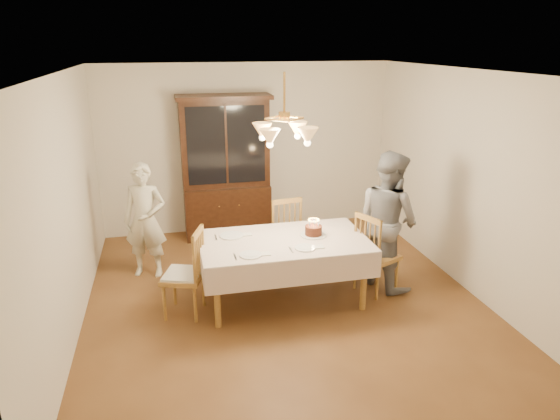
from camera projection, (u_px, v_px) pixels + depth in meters
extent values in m
plane|color=brown|center=(284.00, 299.00, 5.90)|extent=(5.00, 5.00, 0.00)
plane|color=white|center=(284.00, 72.00, 5.06)|extent=(5.00, 5.00, 0.00)
plane|color=beige|center=(247.00, 149.00, 7.78)|extent=(4.50, 0.00, 4.50)
plane|color=beige|center=(375.00, 306.00, 3.17)|extent=(4.50, 0.00, 4.50)
plane|color=beige|center=(66.00, 209.00, 5.00)|extent=(0.00, 5.00, 5.00)
plane|color=beige|center=(467.00, 182.00, 5.96)|extent=(0.00, 5.00, 5.00)
cube|color=olive|center=(284.00, 242.00, 5.66)|extent=(1.80, 1.00, 0.04)
cube|color=silver|center=(284.00, 240.00, 5.66)|extent=(1.90, 1.10, 0.01)
cylinder|color=olive|center=(217.00, 297.00, 5.22)|extent=(0.07, 0.07, 0.71)
cylinder|color=olive|center=(364.00, 281.00, 5.57)|extent=(0.07, 0.07, 0.71)
cylinder|color=olive|center=(210.00, 264.00, 6.00)|extent=(0.07, 0.07, 0.71)
cylinder|color=olive|center=(339.00, 251.00, 6.35)|extent=(0.07, 0.07, 0.71)
cube|color=black|center=(227.00, 210.00, 7.75)|extent=(1.30, 0.50, 0.80)
cube|color=black|center=(225.00, 143.00, 7.45)|extent=(1.30, 0.40, 1.30)
cube|color=black|center=(226.00, 145.00, 7.27)|extent=(1.14, 0.01, 1.14)
cube|color=black|center=(223.00, 97.00, 7.19)|extent=(1.38, 0.54, 0.06)
cube|color=olive|center=(282.00, 234.00, 6.66)|extent=(0.49, 0.47, 0.05)
cube|color=olive|center=(287.00, 201.00, 6.32)|extent=(0.40, 0.09, 0.06)
cylinder|color=olive|center=(289.00, 244.00, 6.95)|extent=(0.04, 0.04, 0.43)
cylinder|color=olive|center=(265.00, 247.00, 6.83)|extent=(0.04, 0.04, 0.43)
cylinder|color=olive|center=(299.00, 253.00, 6.64)|extent=(0.04, 0.04, 0.43)
cylinder|color=olive|center=(273.00, 257.00, 6.53)|extent=(0.04, 0.04, 0.43)
cube|color=olive|center=(183.00, 277.00, 5.46)|extent=(0.54, 0.55, 0.05)
cube|color=olive|center=(198.00, 233.00, 5.28)|extent=(0.16, 0.39, 0.06)
cylinder|color=olive|center=(174.00, 287.00, 5.72)|extent=(0.04, 0.04, 0.43)
cylinder|color=olive|center=(164.00, 303.00, 5.38)|extent=(0.04, 0.04, 0.43)
cylinder|color=olive|center=(203.00, 289.00, 5.69)|extent=(0.04, 0.04, 0.43)
cylinder|color=olive|center=(195.00, 304.00, 5.35)|extent=(0.04, 0.04, 0.43)
cube|color=beige|center=(183.00, 274.00, 5.45)|extent=(0.49, 0.50, 0.03)
cube|color=olive|center=(377.00, 256.00, 5.98)|extent=(0.56, 0.57, 0.05)
cube|color=olive|center=(368.00, 219.00, 5.70)|extent=(0.19, 0.38, 0.06)
cylinder|color=olive|center=(397.00, 275.00, 6.01)|extent=(0.04, 0.04, 0.43)
cylinder|color=olive|center=(374.00, 265.00, 6.29)|extent=(0.04, 0.04, 0.43)
cylinder|color=olive|center=(377.00, 283.00, 5.82)|extent=(0.04, 0.04, 0.43)
cylinder|color=olive|center=(355.00, 272.00, 6.09)|extent=(0.04, 0.04, 0.43)
imported|color=beige|center=(145.00, 221.00, 6.30)|extent=(0.62, 0.49, 1.49)
imported|color=slate|center=(388.00, 220.00, 6.03)|extent=(0.87, 0.99, 1.69)
cylinder|color=white|center=(313.00, 235.00, 5.78)|extent=(0.30, 0.30, 0.01)
cylinder|color=#38160C|center=(313.00, 230.00, 5.76)|extent=(0.20, 0.20, 0.11)
cylinder|color=#598CD8|center=(319.00, 223.00, 5.74)|extent=(0.01, 0.01, 0.07)
sphere|color=#FFB23F|center=(319.00, 219.00, 5.73)|extent=(0.01, 0.01, 0.01)
cylinder|color=pink|center=(318.00, 222.00, 5.76)|extent=(0.01, 0.01, 0.07)
sphere|color=#FFB23F|center=(318.00, 219.00, 5.75)|extent=(0.01, 0.01, 0.01)
cylinder|color=#EACC66|center=(316.00, 222.00, 5.77)|extent=(0.01, 0.01, 0.07)
sphere|color=#FFB23F|center=(316.00, 218.00, 5.76)|extent=(0.01, 0.01, 0.01)
cylinder|color=#598CD8|center=(314.00, 221.00, 5.78)|extent=(0.01, 0.01, 0.07)
sphere|color=#FFB23F|center=(314.00, 218.00, 5.77)|extent=(0.01, 0.01, 0.01)
cylinder|color=pink|center=(312.00, 221.00, 5.78)|extent=(0.01, 0.01, 0.07)
sphere|color=#FFB23F|center=(312.00, 218.00, 5.77)|extent=(0.01, 0.01, 0.01)
cylinder|color=#EACC66|center=(310.00, 222.00, 5.77)|extent=(0.01, 0.01, 0.07)
sphere|color=#FFB23F|center=(310.00, 218.00, 5.76)|extent=(0.01, 0.01, 0.01)
cylinder|color=#598CD8|center=(309.00, 222.00, 5.76)|extent=(0.01, 0.01, 0.07)
sphere|color=#FFB23F|center=(309.00, 219.00, 5.74)|extent=(0.01, 0.01, 0.01)
cylinder|color=pink|center=(309.00, 223.00, 5.74)|extent=(0.01, 0.01, 0.07)
sphere|color=#FFB23F|center=(309.00, 219.00, 5.72)|extent=(0.01, 0.01, 0.01)
cylinder|color=#EACC66|center=(309.00, 223.00, 5.71)|extent=(0.01, 0.01, 0.07)
sphere|color=#FFB23F|center=(309.00, 220.00, 5.70)|extent=(0.01, 0.01, 0.01)
cylinder|color=#598CD8|center=(310.00, 224.00, 5.69)|extent=(0.01, 0.01, 0.07)
sphere|color=#FFB23F|center=(310.00, 221.00, 5.68)|extent=(0.01, 0.01, 0.01)
cylinder|color=pink|center=(311.00, 225.00, 5.68)|extent=(0.01, 0.01, 0.07)
sphere|color=#FFB23F|center=(311.00, 221.00, 5.67)|extent=(0.01, 0.01, 0.01)
cylinder|color=#EACC66|center=(313.00, 225.00, 5.67)|extent=(0.01, 0.01, 0.07)
sphere|color=#FFB23F|center=(313.00, 221.00, 5.66)|extent=(0.01, 0.01, 0.01)
cylinder|color=#598CD8|center=(315.00, 225.00, 5.67)|extent=(0.01, 0.01, 0.07)
sphere|color=#FFB23F|center=(315.00, 221.00, 5.66)|extent=(0.01, 0.01, 0.01)
cylinder|color=pink|center=(317.00, 224.00, 5.68)|extent=(0.01, 0.01, 0.07)
sphere|color=#FFB23F|center=(317.00, 221.00, 5.67)|extent=(0.01, 0.01, 0.01)
cylinder|color=#EACC66|center=(318.00, 224.00, 5.70)|extent=(0.01, 0.01, 0.07)
sphere|color=#FFB23F|center=(318.00, 221.00, 5.68)|extent=(0.01, 0.01, 0.01)
cylinder|color=#598CD8|center=(319.00, 223.00, 5.72)|extent=(0.01, 0.01, 0.07)
sphere|color=#FFB23F|center=(319.00, 220.00, 5.71)|extent=(0.01, 0.01, 0.01)
cylinder|color=white|center=(251.00, 255.00, 5.24)|extent=(0.23, 0.23, 0.02)
cube|color=silver|center=(235.00, 257.00, 5.20)|extent=(0.01, 0.16, 0.01)
cube|color=beige|center=(266.00, 254.00, 5.27)|extent=(0.10, 0.10, 0.01)
cylinder|color=white|center=(305.00, 248.00, 5.42)|extent=(0.23, 0.23, 0.02)
cube|color=silver|center=(291.00, 249.00, 5.39)|extent=(0.01, 0.16, 0.01)
cube|color=beige|center=(319.00, 247.00, 5.45)|extent=(0.10, 0.10, 0.01)
cylinder|color=white|center=(232.00, 236.00, 5.76)|extent=(0.27, 0.27, 0.02)
cube|color=silver|center=(216.00, 237.00, 5.72)|extent=(0.01, 0.16, 0.01)
cube|color=beige|center=(247.00, 234.00, 5.80)|extent=(0.10, 0.10, 0.01)
cylinder|color=#BF8C3F|center=(284.00, 92.00, 5.12)|extent=(0.02, 0.02, 0.40)
cylinder|color=#BF8C3F|center=(284.00, 116.00, 5.20)|extent=(0.12, 0.12, 0.10)
cone|color=#D8994C|center=(298.00, 130.00, 5.49)|extent=(0.22, 0.22, 0.18)
sphere|color=#FFD899|center=(297.00, 136.00, 5.51)|extent=(0.07, 0.07, 0.07)
cone|color=#D8994C|center=(262.00, 131.00, 5.40)|extent=(0.22, 0.22, 0.18)
sphere|color=#FFD899|center=(262.00, 138.00, 5.43)|extent=(0.07, 0.07, 0.07)
cone|color=#D8994C|center=(270.00, 138.00, 5.04)|extent=(0.22, 0.22, 0.18)
sphere|color=#FFD899|center=(270.00, 145.00, 5.06)|extent=(0.07, 0.07, 0.07)
cone|color=#D8994C|center=(307.00, 136.00, 5.12)|extent=(0.22, 0.22, 0.18)
sphere|color=#FFD899|center=(307.00, 143.00, 5.14)|extent=(0.07, 0.07, 0.07)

